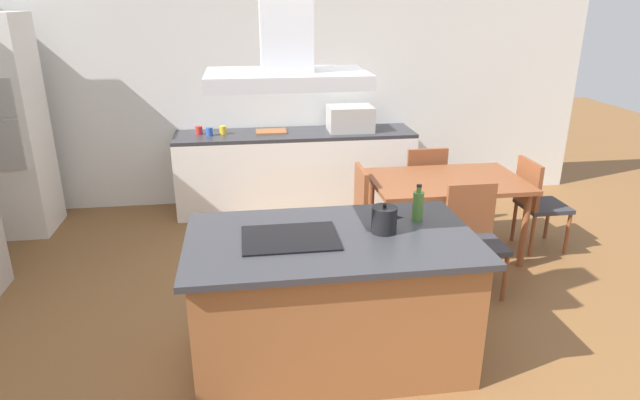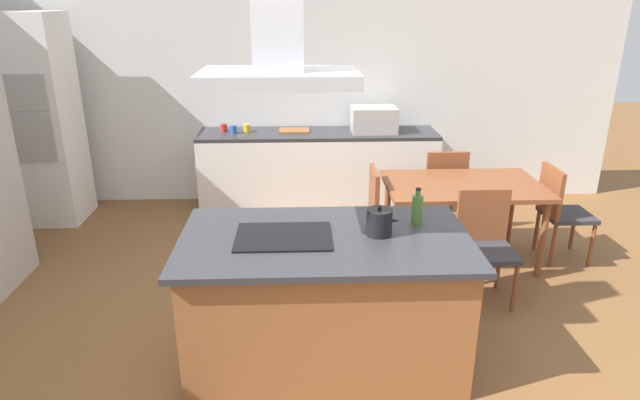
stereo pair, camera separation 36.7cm
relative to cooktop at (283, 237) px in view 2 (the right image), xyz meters
name	(u,v)px [view 2 (the right image)]	position (x,y,z in m)	size (l,w,h in m)	color
ground	(317,259)	(0.26, 1.50, -0.91)	(16.00, 16.00, 0.00)	brown
wall_back	(312,87)	(0.26, 3.25, 0.44)	(7.20, 0.10, 2.70)	white
kitchen_island	(325,299)	(0.26, 0.00, -0.45)	(1.84, 1.06, 0.90)	#995B33
cooktop	(283,237)	(0.00, 0.00, 0.00)	(0.60, 0.44, 0.01)	black
tea_kettle	(379,222)	(0.61, 0.02, 0.08)	(0.22, 0.16, 0.20)	black
olive_oil_bottle	(417,209)	(0.88, 0.18, 0.10)	(0.07, 0.07, 0.26)	#47722D
back_counter	(318,170)	(0.32, 2.88, -0.46)	(2.69, 0.62, 0.90)	white
countertop_microwave	(374,119)	(0.95, 2.88, 0.13)	(0.50, 0.38, 0.28)	#B2AFAA
coffee_mug_red	(224,128)	(-0.74, 2.95, 0.04)	(0.08, 0.08, 0.09)	red
coffee_mug_blue	(233,129)	(-0.63, 2.86, 0.04)	(0.08, 0.08, 0.09)	#2D56B2
coffee_mug_yellow	(247,128)	(-0.48, 2.91, 0.04)	(0.08, 0.08, 0.09)	gold
cutting_board	(294,131)	(0.05, 2.93, 0.00)	(0.34, 0.24, 0.02)	#995B33
wall_oven_stack	(39,121)	(-2.64, 2.65, 0.20)	(0.70, 0.66, 2.20)	white
dining_table	(463,192)	(1.58, 1.45, -0.24)	(1.40, 0.90, 0.75)	brown
chair_at_right_end	(559,207)	(2.50, 1.45, -0.40)	(0.42, 0.42, 0.89)	#333338
chair_at_left_end	(362,210)	(0.67, 1.45, -0.40)	(0.42, 0.42, 0.89)	#333338
chair_facing_back_wall	(443,185)	(1.58, 2.12, -0.40)	(0.42, 0.42, 0.89)	#333338
chair_facing_island	(485,239)	(1.58, 0.79, -0.40)	(0.42, 0.42, 0.89)	#333338
range_hood	(278,39)	(0.00, 0.00, 1.20)	(0.90, 0.55, 0.78)	#ADADB2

